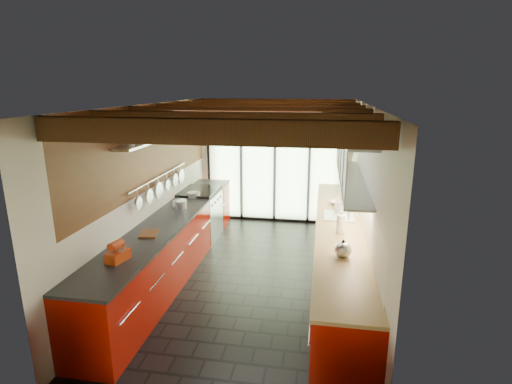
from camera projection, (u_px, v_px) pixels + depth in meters
ground at (253, 276)px, 6.18m from camera, size 5.50×5.50×0.00m
room_shell at (252, 172)px, 5.75m from camera, size 5.50×5.50×5.50m
ceiling_beams at (257, 113)px, 5.90m from camera, size 3.14×5.06×4.90m
glass_door at (275, 145)px, 8.31m from camera, size 2.95×0.10×2.90m
left_counter at (173, 244)px, 6.26m from camera, size 0.68×5.00×0.92m
range_stove at (200, 215)px, 7.64m from camera, size 0.66×0.90×0.97m
right_counter at (338, 255)px, 5.85m from camera, size 0.68×5.00×0.92m
sink_assembly at (340, 214)px, 6.10m from camera, size 0.45×0.52×0.43m
upper_cabinets_right at (353, 158)px, 5.76m from camera, size 0.34×3.00×3.00m
left_wall_fixtures at (162, 156)px, 6.19m from camera, size 0.28×2.60×0.96m
stand_mixer at (118, 253)px, 4.55m from camera, size 0.22×0.30×0.25m
pot_large at (180, 205)px, 6.48m from camera, size 0.24×0.24×0.14m
pot_small at (194, 195)px, 7.17m from camera, size 0.30×0.30×0.09m
cutting_board at (149, 234)px, 5.36m from camera, size 0.29×0.35×0.03m
kettle at (343, 249)px, 4.64m from camera, size 0.26×0.28×0.23m
paper_towel at (341, 224)px, 5.39m from camera, size 0.15×0.15×0.30m
soap_bottle at (338, 204)px, 6.39m from camera, size 0.11×0.11×0.21m
bowl at (337, 203)px, 6.70m from camera, size 0.32×0.32×0.06m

